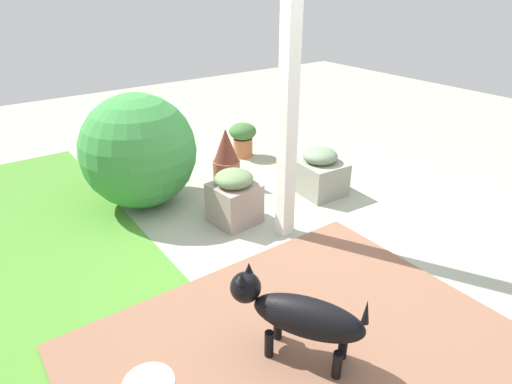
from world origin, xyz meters
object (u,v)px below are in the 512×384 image
object	(u,v)px
stone_planter_nearest	(319,172)
stone_planter_mid	(234,197)
terracotta_pot_tall	(287,144)
round_shrub	(139,151)
terracotta_pot_spiky	(226,159)
terracotta_pot_broad	(243,137)
porch_pillar	(289,79)
dog	(298,314)

from	to	relation	value
stone_planter_nearest	stone_planter_mid	xyz separation A→B (m)	(-0.00, 0.98, 0.02)
stone_planter_mid	terracotta_pot_tall	distance (m)	1.36
terracotta_pot_tall	round_shrub	bearing A→B (deg)	87.08
terracotta_pot_spiky	stone_planter_mid	bearing A→B (deg)	152.68
stone_planter_mid	terracotta_pot_tall	size ratio (longest dim) A/B	0.67
terracotta_pot_broad	terracotta_pot_tall	xyz separation A→B (m)	(-0.52, -0.24, 0.02)
porch_pillar	dog	distance (m)	1.63
terracotta_pot_tall	stone_planter_mid	bearing A→B (deg)	121.34
stone_planter_mid	round_shrub	world-z (taller)	round_shrub
terracotta_pot_spiky	porch_pillar	bearing A→B (deg)	173.76
terracotta_pot_broad	terracotta_pot_spiky	world-z (taller)	terracotta_pot_spiky
porch_pillar	terracotta_pot_spiky	distance (m)	1.46
stone_planter_mid	terracotta_pot_spiky	bearing A→B (deg)	-27.32
stone_planter_nearest	stone_planter_mid	world-z (taller)	stone_planter_mid
porch_pillar	terracotta_pot_tall	distance (m)	1.76
terracotta_pot_spiky	terracotta_pot_tall	bearing A→B (deg)	-87.77
round_shrub	terracotta_pot_broad	distance (m)	1.51
stone_planter_nearest	terracotta_pot_spiky	xyz separation A→B (m)	(0.68, 0.63, 0.07)
stone_planter_nearest	stone_planter_mid	bearing A→B (deg)	90.07
stone_planter_mid	dog	bearing A→B (deg)	159.31
stone_planter_mid	terracotta_pot_broad	xyz separation A→B (m)	(1.23, -0.93, -0.00)
porch_pillar	stone_planter_mid	xyz separation A→B (m)	(0.39, 0.23, -1.03)
terracotta_pot_broad	porch_pillar	bearing A→B (deg)	156.81
porch_pillar	terracotta_pot_broad	world-z (taller)	porch_pillar
terracotta_pot_broad	dog	distance (m)	3.05
porch_pillar	stone_planter_nearest	size ratio (longest dim) A/B	5.09
stone_planter_mid	dog	distance (m)	1.55
porch_pillar	terracotta_pot_spiky	xyz separation A→B (m)	(1.07, -0.12, -0.98)
terracotta_pot_spiky	round_shrub	bearing A→B (deg)	82.12
stone_planter_nearest	terracotta_pot_spiky	bearing A→B (deg)	43.05
stone_planter_nearest	round_shrub	size ratio (longest dim) A/B	0.48
stone_planter_nearest	terracotta_pot_tall	distance (m)	0.73
stone_planter_nearest	stone_planter_mid	distance (m)	0.98
round_shrub	terracotta_pot_broad	size ratio (longest dim) A/B	2.58
porch_pillar	stone_planter_nearest	world-z (taller)	porch_pillar
round_shrub	dog	size ratio (longest dim) A/B	1.47
stone_planter_mid	terracotta_pot_spiky	size ratio (longest dim) A/B	0.81
round_shrub	terracotta_pot_broad	world-z (taller)	round_shrub
porch_pillar	dog	world-z (taller)	porch_pillar
porch_pillar	round_shrub	world-z (taller)	porch_pillar
terracotta_pot_tall	dog	world-z (taller)	terracotta_pot_tall
terracotta_pot_tall	dog	distance (m)	2.75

